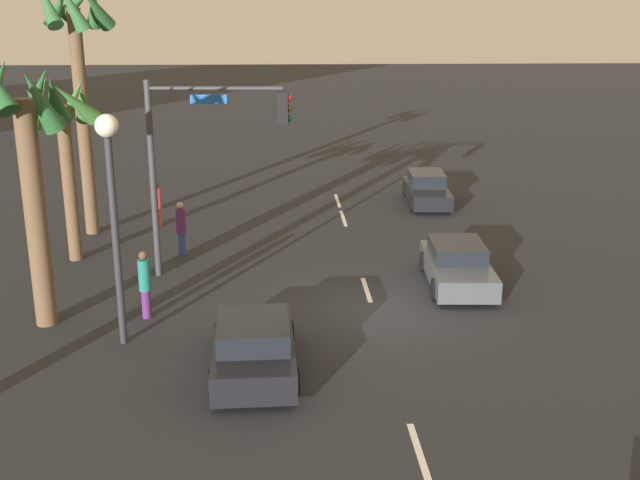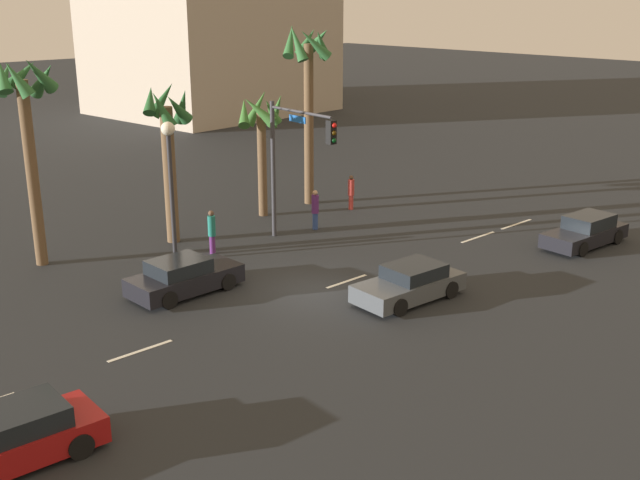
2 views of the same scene
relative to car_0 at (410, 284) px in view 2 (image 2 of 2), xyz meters
name	(u,v)px [view 2 (image 2 of 2)]	position (x,y,z in m)	size (l,w,h in m)	color
ground_plane	(318,291)	(-1.89, 2.83, -0.60)	(220.00, 220.00, 0.00)	#232628
lane_stripe_2	(140,351)	(-9.35, 2.83, -0.60)	(2.24, 0.14, 0.01)	silver
lane_stripe_3	(347,281)	(-0.39, 2.83, -0.60)	(2.10, 0.14, 0.01)	silver
lane_stripe_4	(478,237)	(7.99, 2.83, -0.60)	(2.41, 0.14, 0.01)	silver
lane_stripe_5	(517,224)	(11.07, 2.83, -0.60)	(2.42, 0.14, 0.01)	silver
car_0	(410,284)	(0.00, 0.00, 0.00)	(4.32, 2.10, 1.29)	#474C51
car_1	(586,232)	(10.47, -1.04, 0.02)	(4.49, 1.96, 1.35)	black
car_3	(184,277)	(-5.64, 6.05, 0.02)	(4.23, 2.04, 1.34)	black
car_4	(16,437)	(-14.51, -0.44, 0.02)	(4.12, 2.06, 1.35)	maroon
traffic_signal	(293,151)	(1.24, 7.85, 3.52)	(0.54, 4.40, 6.12)	#38383D
streetlamp	(170,164)	(-3.88, 9.40, 3.47)	(0.56, 0.56, 5.77)	#2D2D33
pedestrian_0	(351,191)	(7.12, 10.15, 0.35)	(0.38, 0.38, 1.78)	#BF3833
pedestrian_1	(315,209)	(3.41, 8.80, 0.40)	(0.46, 0.46, 1.88)	#2D478C
pedestrian_2	(212,231)	(-2.23, 9.09, 0.42)	(0.45, 0.45, 1.90)	#59266B
palm_tree_0	(261,126)	(3.16, 12.37, 3.88)	(2.61, 2.75, 6.16)	brown
palm_tree_1	(308,75)	(6.30, 12.50, 6.07)	(2.47, 2.88, 9.23)	brown
palm_tree_2	(169,136)	(-2.48, 11.67, 4.12)	(2.28, 2.47, 7.03)	brown
palm_tree_3	(27,114)	(-8.08, 12.69, 5.52)	(2.39, 2.57, 8.46)	brown
building_0	(201,3)	(25.42, 49.58, 9.10)	(15.50, 14.06, 19.41)	gray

